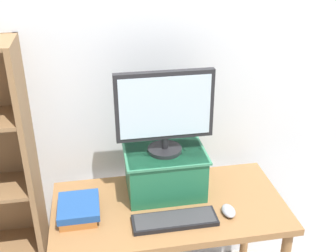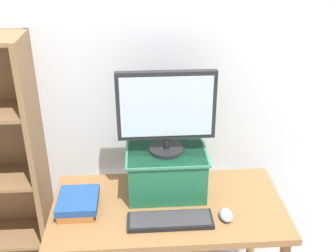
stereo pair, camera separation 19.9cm
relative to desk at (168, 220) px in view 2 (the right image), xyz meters
name	(u,v)px [view 2 (the right image)]	position (x,y,z in m)	size (l,w,h in m)	color
back_wall	(163,73)	(0.00, 0.42, 0.66)	(7.00, 0.08, 2.60)	silver
desk	(168,220)	(0.00, 0.00, 0.00)	(1.17, 0.61, 0.74)	olive
riser_box	(167,170)	(0.00, 0.13, 0.22)	(0.41, 0.32, 0.24)	#1E6642
computer_monitor	(167,110)	(0.00, 0.13, 0.57)	(0.48, 0.17, 0.43)	black
keyboard	(171,220)	(0.00, -0.14, 0.11)	(0.41, 0.13, 0.02)	black
computer_mouse	(226,215)	(0.27, -0.13, 0.12)	(0.06, 0.10, 0.04)	#99999E
book_stack	(78,203)	(-0.45, -0.01, 0.13)	(0.20, 0.22, 0.07)	#AD662D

